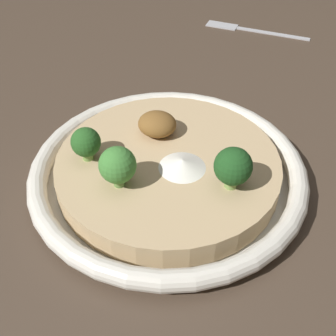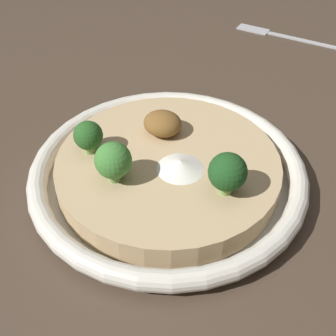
% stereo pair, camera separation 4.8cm
% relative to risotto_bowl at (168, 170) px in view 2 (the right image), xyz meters
% --- Properties ---
extents(ground_plane, '(6.00, 6.00, 0.00)m').
position_rel_risotto_bowl_xyz_m(ground_plane, '(0.00, 0.00, -0.02)').
color(ground_plane, '#47382B').
extents(risotto_bowl, '(0.31, 0.31, 0.03)m').
position_rel_risotto_bowl_xyz_m(risotto_bowl, '(0.00, 0.00, 0.00)').
color(risotto_bowl, silver).
rests_on(risotto_bowl, ground_plane).
extents(cheese_sprinkle, '(0.05, 0.05, 0.01)m').
position_rel_risotto_bowl_xyz_m(cheese_sprinkle, '(-0.02, 0.01, 0.02)').
color(cheese_sprinkle, white).
rests_on(cheese_sprinkle, risotto_bowl).
extents(crispy_onion_garnish, '(0.05, 0.04, 0.03)m').
position_rel_risotto_bowl_xyz_m(crispy_onion_garnish, '(0.02, -0.04, 0.03)').
color(crispy_onion_garnish, brown).
rests_on(crispy_onion_garnish, risotto_bowl).
extents(broccoli_back, '(0.04, 0.04, 0.05)m').
position_rel_risotto_bowl_xyz_m(broccoli_back, '(0.04, 0.05, 0.04)').
color(broccoli_back, '#668E47').
rests_on(broccoli_back, risotto_bowl).
extents(broccoli_back_right, '(0.03, 0.03, 0.04)m').
position_rel_risotto_bowl_xyz_m(broccoli_back_right, '(0.09, 0.02, 0.04)').
color(broccoli_back_right, '#759E4C').
rests_on(broccoli_back_right, risotto_bowl).
extents(broccoli_left, '(0.04, 0.04, 0.05)m').
position_rel_risotto_bowl_xyz_m(broccoli_left, '(-0.07, 0.03, 0.04)').
color(broccoli_left, '#84A856').
rests_on(broccoli_left, risotto_bowl).
extents(fork_utensil, '(0.20, 0.05, 0.00)m').
position_rel_risotto_bowl_xyz_m(fork_utensil, '(-0.05, -0.44, -0.02)').
color(fork_utensil, '#B7B7BC').
rests_on(fork_utensil, ground_plane).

